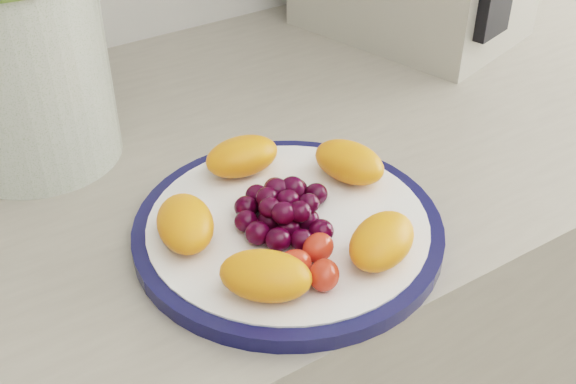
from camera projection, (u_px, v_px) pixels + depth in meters
counter at (294, 379)px, 1.09m from camera, size 3.50×0.60×0.90m
plate_rim at (288, 230)px, 0.65m from camera, size 0.28×0.28×0.01m
plate_face at (288, 229)px, 0.65m from camera, size 0.25×0.25×0.02m
canister at (23, 69)px, 0.71m from camera, size 0.22×0.22×0.20m
fruit_plate at (286, 211)px, 0.63m from camera, size 0.24×0.24×0.04m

